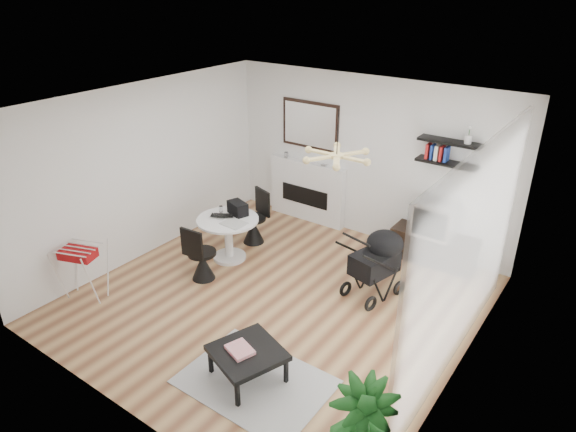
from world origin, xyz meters
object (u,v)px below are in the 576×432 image
Objects in this scene: dining_table at (228,232)px; stroller at (377,265)px; tv_console at (433,248)px; crt_tv at (436,218)px; coffee_table at (247,354)px; drying_rack at (84,271)px; fireplace at (307,184)px.

dining_table is 2.37m from stroller.
tv_console is 1.23× the size of stroller.
dining_table is at bearing -146.00° from crt_tv.
dining_table is 1.05× the size of coffee_table.
tv_console is at bearing 26.94° from drying_rack.
crt_tv is at bearing 34.00° from dining_table.
stroller is (-0.32, -1.31, 0.21)m from tv_console.
tv_console is 0.51m from crt_tv.
coffee_table is at bearing -100.67° from crt_tv.
dining_table is 2.70m from coffee_table.
fireplace is 4.21m from coffee_table.
fireplace reaches higher than dining_table.
coffee_table is (1.94, -1.88, -0.13)m from dining_table.
drying_rack is 0.88× the size of coffee_table.
crt_tv is at bearing -168.56° from tv_console.
fireplace is 2.45m from crt_tv.
crt_tv is 3.18m from dining_table.
stroller is at bearing -103.14° from crt_tv.
fireplace is at bearing 176.33° from tv_console.
crt_tv is at bearing 79.33° from coffee_table.
stroller is at bearing -103.78° from tv_console.
coffee_table is (2.83, 0.08, -0.09)m from drying_rack.
tv_console is 2.11× the size of crt_tv.
stroller reaches higher than coffee_table.
crt_tv is at bearing 27.04° from drying_rack.
stroller is (3.22, 2.42, 0.02)m from drying_rack.
stroller is (2.32, 0.46, -0.01)m from dining_table.
coffee_table is at bearing -100.91° from tv_console.
stroller reaches higher than crt_tv.
fireplace is 2.26× the size of dining_table.
crt_tv is 0.67× the size of coffee_table.
crt_tv is (-0.02, -0.00, 0.51)m from tv_console.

